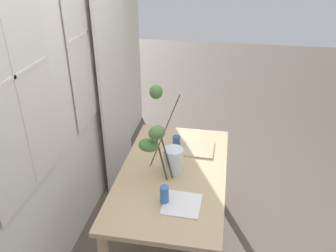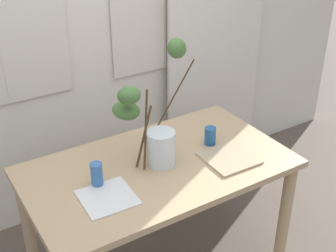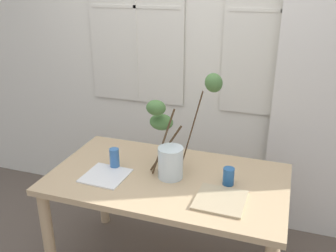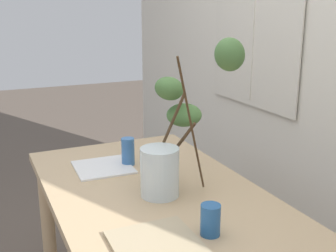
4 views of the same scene
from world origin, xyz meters
name	(u,v)px [view 1 (image 1 of 4)]	position (x,y,z in m)	size (l,w,h in m)	color
ground	(172,240)	(0.00, 0.00, 0.00)	(14.00, 14.00, 0.00)	brown
back_wall_with_windows	(52,73)	(0.00, 0.91, 1.55)	(4.73, 0.14, 3.08)	silver
curtain_sheer_side	(114,78)	(0.99, 0.78, 1.15)	(0.85, 0.03, 2.31)	silver
dining_table	(173,183)	(0.00, 0.00, 0.65)	(1.50, 0.85, 0.76)	tan
vase_with_branches	(165,147)	(0.01, 0.07, 0.99)	(0.54, 0.36, 0.67)	silver
drinking_glass_blue_left	(164,195)	(-0.37, 0.00, 0.83)	(0.06, 0.06, 0.14)	#386BAD
drinking_glass_blue_right	(176,142)	(0.38, 0.03, 0.82)	(0.07, 0.07, 0.11)	#235693
plate_square_left	(182,204)	(-0.37, -0.13, 0.77)	(0.27, 0.27, 0.01)	white
plate_square_right	(198,149)	(0.37, -0.17, 0.77)	(0.28, 0.28, 0.01)	tan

